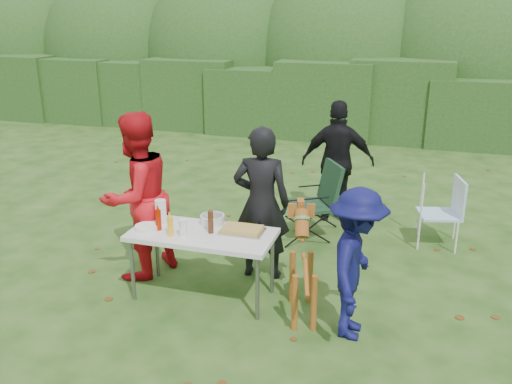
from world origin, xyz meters
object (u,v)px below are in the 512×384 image
(folding_table, at_px, (202,237))
(mustard_bottle, at_px, (170,227))
(person_black_puffy, at_px, (338,162))
(child, at_px, (356,264))
(lawn_chair, at_px, (439,211))
(person_cook, at_px, (261,203))
(beer_bottle, at_px, (211,222))
(camping_chair, at_px, (313,201))
(ketchup_bottle, at_px, (158,220))
(dog, at_px, (303,271))
(paper_towel_roll, at_px, (161,212))
(person_red_jacket, at_px, (137,196))

(folding_table, height_order, mustard_bottle, mustard_bottle)
(person_black_puffy, height_order, child, person_black_puffy)
(lawn_chair, bearing_deg, person_cook, 23.56)
(person_black_puffy, bearing_deg, beer_bottle, 62.17)
(person_cook, distance_m, child, 1.48)
(folding_table, bearing_deg, lawn_chair, 41.56)
(camping_chair, xyz_separation_m, ketchup_bottle, (-1.26, -1.93, 0.33))
(dog, distance_m, mustard_bottle, 1.41)
(person_cook, relative_size, person_black_puffy, 1.01)
(ketchup_bottle, xyz_separation_m, paper_towel_roll, (-0.06, 0.18, 0.02))
(folding_table, distance_m, person_black_puffy, 2.82)
(lawn_chair, distance_m, beer_bottle, 3.16)
(person_cook, xyz_separation_m, mustard_bottle, (-0.72, -0.82, -0.04))
(child, relative_size, ketchup_bottle, 6.58)
(folding_table, relative_size, ketchup_bottle, 6.82)
(person_red_jacket, bearing_deg, person_cook, 125.38)
(folding_table, xyz_separation_m, ketchup_bottle, (-0.46, -0.06, 0.16))
(folding_table, distance_m, child, 1.63)
(ketchup_bottle, bearing_deg, person_cook, 38.26)
(camping_chair, xyz_separation_m, paper_towel_roll, (-1.32, -1.75, 0.35))
(person_cook, height_order, person_black_puffy, person_cook)
(person_black_puffy, relative_size, ketchup_bottle, 7.91)
(dog, bearing_deg, person_black_puffy, -13.77)
(camping_chair, xyz_separation_m, beer_bottle, (-0.72, -1.85, 0.34))
(lawn_chair, bearing_deg, child, 57.88)
(mustard_bottle, height_order, ketchup_bottle, ketchup_bottle)
(paper_towel_roll, bearing_deg, lawn_chair, 34.60)
(person_cook, bearing_deg, person_black_puffy, -111.94)
(mustard_bottle, bearing_deg, dog, 4.24)
(mustard_bottle, relative_size, beer_bottle, 0.83)
(child, xyz_separation_m, dog, (-0.52, 0.18, -0.23))
(dog, distance_m, camping_chair, 1.96)
(mustard_bottle, relative_size, paper_towel_roll, 0.77)
(person_cook, bearing_deg, lawn_chair, -149.08)
(folding_table, relative_size, dog, 1.44)
(dog, distance_m, beer_bottle, 1.06)
(folding_table, relative_size, paper_towel_roll, 5.77)
(folding_table, distance_m, beer_bottle, 0.20)
(folding_table, relative_size, person_black_puffy, 0.86)
(person_cook, bearing_deg, person_red_jacket, 8.77)
(beer_bottle, height_order, paper_towel_roll, paper_towel_roll)
(child, height_order, ketchup_bottle, child)
(child, distance_m, lawn_chair, 2.53)
(person_black_puffy, xyz_separation_m, camping_chair, (-0.20, -0.75, -0.35))
(ketchup_bottle, bearing_deg, child, -5.15)
(ketchup_bottle, relative_size, beer_bottle, 0.92)
(person_red_jacket, xyz_separation_m, child, (2.50, -0.54, -0.22))
(dog, bearing_deg, ketchup_bottle, 74.35)
(person_red_jacket, xyz_separation_m, paper_towel_roll, (0.38, -0.18, -0.08))
(camping_chair, relative_size, mustard_bottle, 5.18)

